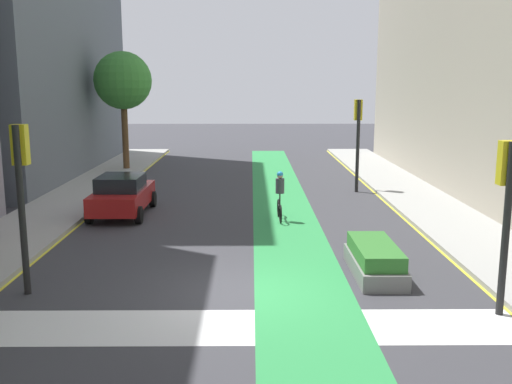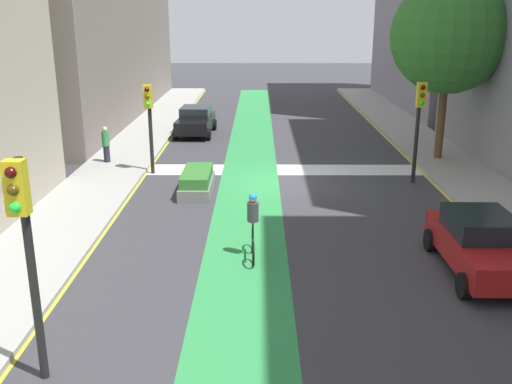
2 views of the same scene
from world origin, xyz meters
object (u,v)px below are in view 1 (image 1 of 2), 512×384
Objects in this scene: traffic_signal_far_right at (358,128)px; car_red_left_far at (122,195)px; traffic_signal_near_left at (21,176)px; street_tree_far at (123,81)px; traffic_signal_near_right at (506,194)px; median_planter at (375,260)px; cyclist_in_lane at (280,195)px.

car_red_left_far is at bearing -153.90° from traffic_signal_far_right.
traffic_signal_far_right is 1.02× the size of car_red_left_far.
traffic_signal_near_left is 0.61× the size of street_tree_far.
street_tree_far reaches higher than car_red_left_far.
car_red_left_far is at bearing -78.66° from street_tree_far.
median_planter is at bearing 130.38° from traffic_signal_near_right.
traffic_signal_far_right reaches higher than traffic_signal_near_left.
street_tree_far is at bearing 101.34° from car_red_left_far.
street_tree_far is at bearing 119.41° from median_planter.
car_red_left_far is at bearing 86.98° from traffic_signal_near_left.
traffic_signal_near_left is at bearing -84.63° from street_tree_far.
median_planter is (10.57, -18.75, -4.74)m from street_tree_far.
street_tree_far reaches higher than traffic_signal_far_right.
traffic_signal_far_right reaches higher than car_red_left_far.
cyclist_in_lane is 0.63× the size of median_planter.
traffic_signal_far_right reaches higher than traffic_signal_near_right.
car_red_left_far is 12.57m from street_tree_far.
traffic_signal_near_left is 0.95× the size of traffic_signal_far_right.
traffic_signal_near_left is 9.11m from median_planter.
car_red_left_far is 6.10m from cyclist_in_lane.
cyclist_in_lane is 15.63m from street_tree_far.
street_tree_far is at bearing 120.89° from traffic_signal_near_right.
cyclist_in_lane is (-4.41, 8.79, -1.72)m from traffic_signal_near_right.
car_red_left_far is 0.63× the size of street_tree_far.
traffic_signal_far_right is at bearing 82.10° from median_planter.
car_red_left_far is (0.44, 8.40, -2.06)m from traffic_signal_near_left.
traffic_signal_near_right is 14.63m from traffic_signal_far_right.
traffic_signal_far_right is at bearing 92.04° from traffic_signal_near_right.
street_tree_far is at bearing 123.67° from cyclist_in_lane.
traffic_signal_near_right reaches higher than car_red_left_far.
traffic_signal_far_right is 11.26m from car_red_left_far.
street_tree_far is (-2.32, 11.57, 4.34)m from car_red_left_far.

